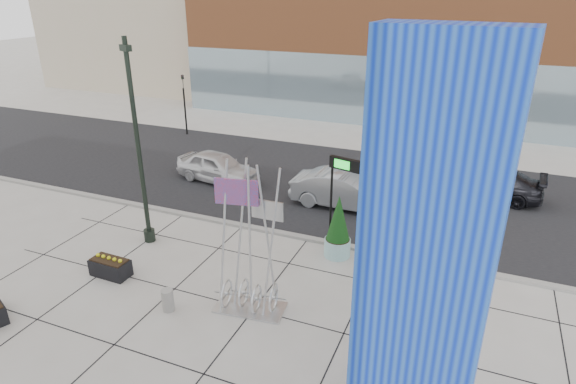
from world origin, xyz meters
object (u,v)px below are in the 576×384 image
at_px(overhead_street_sign, 349,172).
at_px(car_white_west, 218,167).
at_px(public_art_sculpture, 250,273).
at_px(concrete_bollard, 168,300).
at_px(car_silver_mid, 345,190).
at_px(blue_pylon, 423,276).
at_px(lamp_post, 141,165).

distance_m(overhead_street_sign, car_white_west, 9.65).
relative_size(public_art_sculpture, concrete_bollard, 6.78).
bearing_deg(car_white_west, car_silver_mid, -85.27).
distance_m(public_art_sculpture, car_silver_mid, 8.67).
xyz_separation_m(public_art_sculpture, overhead_street_sign, (1.76, 4.76, 1.95)).
bearing_deg(public_art_sculpture, overhead_street_sign, 63.07).
distance_m(blue_pylon, public_art_sculpture, 6.83).
bearing_deg(lamp_post, car_white_west, 95.75).
bearing_deg(overhead_street_sign, concrete_bollard, -111.83).
distance_m(public_art_sculpture, concrete_bollard, 2.79).
bearing_deg(car_silver_mid, car_white_west, 86.21).
distance_m(public_art_sculpture, car_white_west, 11.23).
bearing_deg(car_silver_mid, overhead_street_sign, -162.86).
xyz_separation_m(concrete_bollard, overhead_street_sign, (4.15, 5.83, 2.91)).
xyz_separation_m(public_art_sculpture, car_white_west, (-6.46, 9.17, -0.54)).
bearing_deg(public_art_sculpture, car_white_west, 118.49).
bearing_deg(lamp_post, overhead_street_sign, 17.01).
xyz_separation_m(public_art_sculpture, concrete_bollard, (-2.39, -1.06, -0.95)).
distance_m(lamp_post, concrete_bollard, 5.68).
relative_size(blue_pylon, concrete_bollard, 12.11).
xyz_separation_m(lamp_post, car_silver_mid, (6.39, 6.18, -2.43)).
distance_m(lamp_post, overhead_street_sign, 7.89).
bearing_deg(lamp_post, car_silver_mid, 44.04).
distance_m(concrete_bollard, car_silver_mid, 10.16).
relative_size(overhead_street_sign, car_silver_mid, 0.76).
xyz_separation_m(public_art_sculpture, car_silver_mid, (0.60, 8.63, -0.49)).
xyz_separation_m(overhead_street_sign, car_white_west, (-8.22, 4.40, -2.49)).
height_order(lamp_post, car_silver_mid, lamp_post).
distance_m(lamp_post, public_art_sculpture, 6.58).
height_order(blue_pylon, lamp_post, blue_pylon).
bearing_deg(car_white_west, overhead_street_sign, -109.13).
bearing_deg(concrete_bollard, lamp_post, 133.94).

